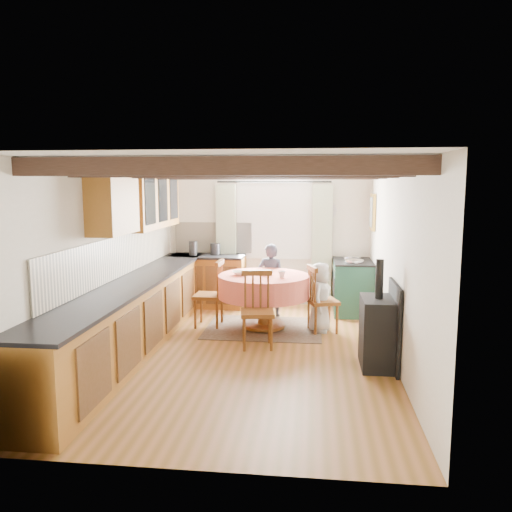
# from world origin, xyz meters

# --- Properties ---
(floor) EXTENTS (3.60, 5.50, 0.00)m
(floor) POSITION_xyz_m (0.00, 0.00, 0.00)
(floor) COLOR #975E32
(floor) RESTS_ON ground
(ceiling) EXTENTS (3.60, 5.50, 0.00)m
(ceiling) POSITION_xyz_m (0.00, 0.00, 2.40)
(ceiling) COLOR white
(ceiling) RESTS_ON ground
(wall_back) EXTENTS (3.60, 0.00, 2.40)m
(wall_back) POSITION_xyz_m (0.00, 2.75, 1.20)
(wall_back) COLOR silver
(wall_back) RESTS_ON ground
(wall_front) EXTENTS (3.60, 0.00, 2.40)m
(wall_front) POSITION_xyz_m (0.00, -2.75, 1.20)
(wall_front) COLOR silver
(wall_front) RESTS_ON ground
(wall_left) EXTENTS (0.00, 5.50, 2.40)m
(wall_left) POSITION_xyz_m (-1.80, 0.00, 1.20)
(wall_left) COLOR silver
(wall_left) RESTS_ON ground
(wall_right) EXTENTS (0.00, 5.50, 2.40)m
(wall_right) POSITION_xyz_m (1.80, 0.00, 1.20)
(wall_right) COLOR silver
(wall_right) RESTS_ON ground
(beam_a) EXTENTS (3.60, 0.16, 0.16)m
(beam_a) POSITION_xyz_m (0.00, -2.00, 2.31)
(beam_a) COLOR #3D281E
(beam_a) RESTS_ON ceiling
(beam_b) EXTENTS (3.60, 0.16, 0.16)m
(beam_b) POSITION_xyz_m (0.00, -1.00, 2.31)
(beam_b) COLOR #3D281E
(beam_b) RESTS_ON ceiling
(beam_c) EXTENTS (3.60, 0.16, 0.16)m
(beam_c) POSITION_xyz_m (0.00, 0.00, 2.31)
(beam_c) COLOR #3D281E
(beam_c) RESTS_ON ceiling
(beam_d) EXTENTS (3.60, 0.16, 0.16)m
(beam_d) POSITION_xyz_m (0.00, 1.00, 2.31)
(beam_d) COLOR #3D281E
(beam_d) RESTS_ON ceiling
(beam_e) EXTENTS (3.60, 0.16, 0.16)m
(beam_e) POSITION_xyz_m (0.00, 2.00, 2.31)
(beam_e) COLOR #3D281E
(beam_e) RESTS_ON ceiling
(splash_left) EXTENTS (0.02, 4.50, 0.55)m
(splash_left) POSITION_xyz_m (-1.78, 0.30, 1.20)
(splash_left) COLOR beige
(splash_left) RESTS_ON wall_left
(splash_back) EXTENTS (1.40, 0.02, 0.55)m
(splash_back) POSITION_xyz_m (-1.00, 2.73, 1.20)
(splash_back) COLOR beige
(splash_back) RESTS_ON wall_back
(base_cabinet_left) EXTENTS (0.60, 5.30, 0.88)m
(base_cabinet_left) POSITION_xyz_m (-1.50, 0.00, 0.44)
(base_cabinet_left) COLOR #935B22
(base_cabinet_left) RESTS_ON floor
(base_cabinet_back) EXTENTS (1.30, 0.60, 0.88)m
(base_cabinet_back) POSITION_xyz_m (-1.05, 2.45, 0.44)
(base_cabinet_back) COLOR #935B22
(base_cabinet_back) RESTS_ON floor
(worktop_left) EXTENTS (0.64, 5.30, 0.04)m
(worktop_left) POSITION_xyz_m (-1.48, 0.00, 0.90)
(worktop_left) COLOR black
(worktop_left) RESTS_ON base_cabinet_left
(worktop_back) EXTENTS (1.30, 0.64, 0.04)m
(worktop_back) POSITION_xyz_m (-1.05, 2.43, 0.90)
(worktop_back) COLOR black
(worktop_back) RESTS_ON base_cabinet_back
(wall_cabinet_glass) EXTENTS (0.34, 1.80, 0.90)m
(wall_cabinet_glass) POSITION_xyz_m (-1.63, 1.20, 1.95)
(wall_cabinet_glass) COLOR #935B22
(wall_cabinet_glass) RESTS_ON wall_left
(wall_cabinet_solid) EXTENTS (0.34, 0.90, 0.70)m
(wall_cabinet_solid) POSITION_xyz_m (-1.63, -0.30, 1.90)
(wall_cabinet_solid) COLOR #935B22
(wall_cabinet_solid) RESTS_ON wall_left
(window_frame) EXTENTS (1.34, 0.03, 1.54)m
(window_frame) POSITION_xyz_m (0.10, 2.73, 1.60)
(window_frame) COLOR white
(window_frame) RESTS_ON wall_back
(window_pane) EXTENTS (1.20, 0.01, 1.40)m
(window_pane) POSITION_xyz_m (0.10, 2.74, 1.60)
(window_pane) COLOR white
(window_pane) RESTS_ON wall_back
(curtain_left) EXTENTS (0.35, 0.10, 2.10)m
(curtain_left) POSITION_xyz_m (-0.75, 2.65, 1.10)
(curtain_left) COLOR beige
(curtain_left) RESTS_ON wall_back
(curtain_right) EXTENTS (0.35, 0.10, 2.10)m
(curtain_right) POSITION_xyz_m (0.95, 2.65, 1.10)
(curtain_right) COLOR beige
(curtain_right) RESTS_ON wall_back
(curtain_rod) EXTENTS (2.00, 0.03, 0.03)m
(curtain_rod) POSITION_xyz_m (0.10, 2.65, 2.20)
(curtain_rod) COLOR black
(curtain_rod) RESTS_ON wall_back
(wall_picture) EXTENTS (0.04, 0.50, 0.60)m
(wall_picture) POSITION_xyz_m (1.77, 2.30, 1.70)
(wall_picture) COLOR gold
(wall_picture) RESTS_ON wall_right
(wall_plate) EXTENTS (0.30, 0.02, 0.30)m
(wall_plate) POSITION_xyz_m (1.05, 2.72, 1.70)
(wall_plate) COLOR silver
(wall_plate) RESTS_ON wall_back
(rug) EXTENTS (1.73, 1.34, 0.01)m
(rug) POSITION_xyz_m (0.08, 1.12, 0.01)
(rug) COLOR #3D281A
(rug) RESTS_ON floor
(dining_table) EXTENTS (1.36, 1.36, 0.82)m
(dining_table) POSITION_xyz_m (0.08, 1.12, 0.41)
(dining_table) COLOR #E45648
(dining_table) RESTS_ON floor
(chair_near) EXTENTS (0.50, 0.52, 1.02)m
(chair_near) POSITION_xyz_m (0.08, 0.24, 0.51)
(chair_near) COLOR brown
(chair_near) RESTS_ON floor
(chair_left) EXTENTS (0.47, 0.45, 1.02)m
(chair_left) POSITION_xyz_m (-0.77, 1.18, 0.51)
(chair_left) COLOR brown
(chair_left) RESTS_ON floor
(chair_right) EXTENTS (0.55, 0.54, 0.99)m
(chair_right) POSITION_xyz_m (0.96, 1.07, 0.49)
(chair_right) COLOR brown
(chair_right) RESTS_ON floor
(aga_range) EXTENTS (0.64, 0.98, 0.91)m
(aga_range) POSITION_xyz_m (1.47, 2.26, 0.45)
(aga_range) COLOR #1C4635
(aga_range) RESTS_ON floor
(cast_iron_stove) EXTENTS (0.39, 0.65, 1.29)m
(cast_iron_stove) POSITION_xyz_m (1.58, -0.32, 0.65)
(cast_iron_stove) COLOR black
(cast_iron_stove) RESTS_ON floor
(child_far) EXTENTS (0.46, 0.33, 1.20)m
(child_far) POSITION_xyz_m (0.12, 1.88, 0.60)
(child_far) COLOR #2E3242
(child_far) RESTS_ON floor
(child_right) EXTENTS (0.42, 0.55, 1.03)m
(child_right) POSITION_xyz_m (0.91, 1.09, 0.51)
(child_right) COLOR silver
(child_right) RESTS_ON floor
(bowl_a) EXTENTS (0.31, 0.31, 0.06)m
(bowl_a) POSITION_xyz_m (-0.27, 1.08, 0.85)
(bowl_a) COLOR silver
(bowl_a) RESTS_ON dining_table
(bowl_b) EXTENTS (0.21, 0.21, 0.07)m
(bowl_b) POSITION_xyz_m (0.12, 1.14, 0.85)
(bowl_b) COLOR silver
(bowl_b) RESTS_ON dining_table
(cup) EXTENTS (0.14, 0.14, 0.10)m
(cup) POSITION_xyz_m (0.36, 0.95, 0.87)
(cup) COLOR silver
(cup) RESTS_ON dining_table
(canister_tall) EXTENTS (0.15, 0.15, 0.25)m
(canister_tall) POSITION_xyz_m (-1.29, 2.37, 1.04)
(canister_tall) COLOR #262628
(canister_tall) RESTS_ON worktop_back
(canister_wide) EXTENTS (0.18, 0.18, 0.20)m
(canister_wide) POSITION_xyz_m (-0.92, 2.51, 1.02)
(canister_wide) COLOR #262628
(canister_wide) RESTS_ON worktop_back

